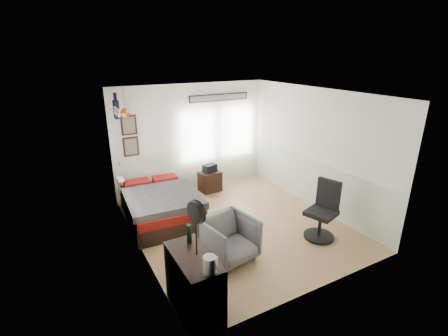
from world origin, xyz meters
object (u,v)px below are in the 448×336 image
(armchair, at_px, (229,239))
(nightstand, at_px, (210,181))
(dresser, at_px, (194,284))
(task_chair, at_px, (322,215))
(bed, at_px, (161,206))

(armchair, distance_m, nightstand, 2.96)
(dresser, bearing_deg, task_chair, 11.63)
(dresser, height_order, armchair, dresser)
(armchair, distance_m, task_chair, 1.93)
(bed, bearing_deg, nightstand, 32.03)
(task_chair, bearing_deg, nightstand, 88.83)
(bed, bearing_deg, task_chair, -37.34)
(dresser, height_order, nightstand, dresser)
(dresser, distance_m, nightstand, 4.16)
(bed, height_order, dresser, dresser)
(task_chair, bearing_deg, dresser, 173.72)
(bed, relative_size, nightstand, 4.06)
(nightstand, height_order, task_chair, task_chair)
(bed, xyz_separation_m, nightstand, (1.59, 0.86, -0.06))
(bed, relative_size, dresser, 2.08)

